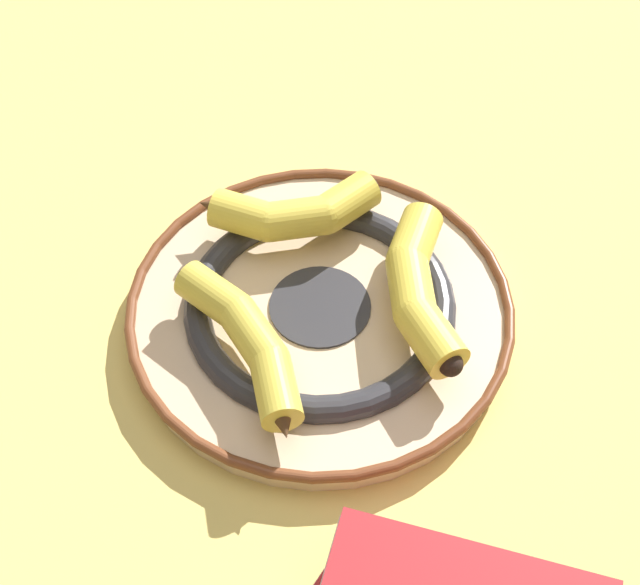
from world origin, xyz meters
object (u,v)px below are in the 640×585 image
banana_b (418,283)px  banana_c (249,341)px  banana_a (292,213)px  decorative_bowl (320,309)px

banana_b → banana_c: banana_b is taller
banana_a → banana_b: 0.13m
decorative_bowl → banana_b: bearing=68.8°
banana_a → decorative_bowl: bearing=-82.7°
decorative_bowl → banana_b: size_ratio=1.85×
banana_b → banana_a: bearing=-131.1°
decorative_bowl → banana_c: 0.09m
decorative_bowl → banana_a: bearing=176.9°
decorative_bowl → banana_c: bearing=-64.0°
decorative_bowl → banana_a: 0.09m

